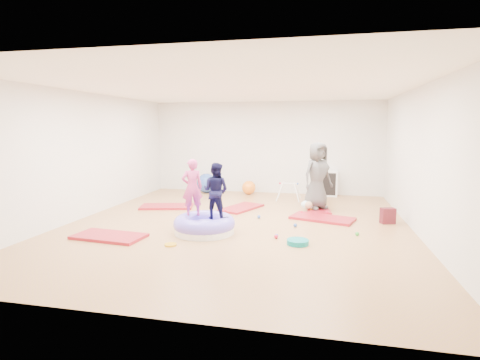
# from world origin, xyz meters

# --- Properties ---
(room) EXTENTS (7.01, 8.01, 2.81)m
(room) POSITION_xyz_m (0.00, 0.00, 1.40)
(room) COLOR #A67B41
(room) RESTS_ON ground
(gym_mat_front_left) EXTENTS (1.36, 0.78, 0.05)m
(gym_mat_front_left) POSITION_xyz_m (-2.09, -1.43, 0.03)
(gym_mat_front_left) COLOR #AD2020
(gym_mat_front_left) RESTS_ON ground
(gym_mat_mid_left) EXTENTS (1.41, 0.94, 0.05)m
(gym_mat_mid_left) POSITION_xyz_m (-2.11, 1.26, 0.03)
(gym_mat_mid_left) COLOR #AD2020
(gym_mat_mid_left) RESTS_ON ground
(gym_mat_center_back) EXTENTS (1.04, 1.36, 0.05)m
(gym_mat_center_back) POSITION_xyz_m (-0.23, 1.51, 0.03)
(gym_mat_center_back) COLOR #AD2020
(gym_mat_center_back) RESTS_ON ground
(gym_mat_right) EXTENTS (1.48, 1.05, 0.06)m
(gym_mat_right) POSITION_xyz_m (1.75, 0.82, 0.03)
(gym_mat_right) COLOR #AD2020
(gym_mat_right) RESTS_ON ground
(gym_mat_rear_right) EXTENTS (0.66, 1.12, 0.04)m
(gym_mat_rear_right) POSITION_xyz_m (1.64, 1.79, 0.02)
(gym_mat_rear_right) COLOR #AD2020
(gym_mat_rear_right) RESTS_ON ground
(inflatable_cushion) EXTENTS (1.19, 1.19, 0.37)m
(inflatable_cushion) POSITION_xyz_m (-0.48, -0.74, 0.15)
(inflatable_cushion) COLOR white
(inflatable_cushion) RESTS_ON ground
(child_pink) EXTENTS (0.49, 0.43, 1.12)m
(child_pink) POSITION_xyz_m (-0.76, -0.61, 0.90)
(child_pink) COLOR #CB3D82
(child_pink) RESTS_ON inflatable_cushion
(child_navy) EXTENTS (0.59, 0.50, 1.07)m
(child_navy) POSITION_xyz_m (-0.24, -0.74, 0.88)
(child_navy) COLOR black
(child_navy) RESTS_ON inflatable_cushion
(adult_caregiver) EXTENTS (0.94, 0.91, 1.62)m
(adult_caregiver) POSITION_xyz_m (1.61, 1.75, 0.86)
(adult_caregiver) COLOR #4A4A4A
(adult_caregiver) RESTS_ON gym_mat_rear_right
(infant) EXTENTS (0.38, 0.39, 0.22)m
(infant) POSITION_xyz_m (1.43, 1.60, 0.16)
(infant) COLOR #C9F0FF
(infant) RESTS_ON gym_mat_rear_right
(ball_pit_balls) EXTENTS (4.18, 2.85, 0.08)m
(ball_pit_balls) POSITION_xyz_m (0.82, 0.57, 0.04)
(ball_pit_balls) COLOR red
(ball_pit_balls) RESTS_ON ground
(exercise_ball_blue) EXTENTS (0.60, 0.60, 0.60)m
(exercise_ball_blue) POSITION_xyz_m (-1.77, 3.56, 0.30)
(exercise_ball_blue) COLOR #2D52AE
(exercise_ball_blue) RESTS_ON ground
(exercise_ball_orange) EXTENTS (0.42, 0.42, 0.42)m
(exercise_ball_orange) POSITION_xyz_m (-0.43, 3.56, 0.21)
(exercise_ball_orange) COLOR orange
(exercise_ball_orange) RESTS_ON ground
(infant_play_gym) EXTENTS (0.65, 0.62, 0.50)m
(infant_play_gym) POSITION_xyz_m (0.84, 2.80, 0.33)
(infant_play_gym) COLOR white
(infant_play_gym) RESTS_ON ground
(cube_shelf) EXTENTS (0.76, 0.37, 0.76)m
(cube_shelf) POSITION_xyz_m (1.80, 3.79, 0.38)
(cube_shelf) COLOR white
(cube_shelf) RESTS_ON ground
(balance_disc) EXTENTS (0.38, 0.38, 0.08)m
(balance_disc) POSITION_xyz_m (1.33, -1.10, 0.04)
(balance_disc) COLOR #077D82
(balance_disc) RESTS_ON ground
(backpack) EXTENTS (0.33, 0.25, 0.33)m
(backpack) POSITION_xyz_m (3.10, 0.76, 0.17)
(backpack) COLOR maroon
(backpack) RESTS_ON ground
(yellow_toy) EXTENTS (0.21, 0.21, 0.03)m
(yellow_toy) POSITION_xyz_m (-0.81, -1.63, 0.02)
(yellow_toy) COLOR gold
(yellow_toy) RESTS_ON ground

